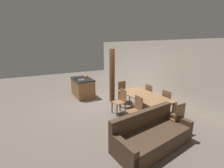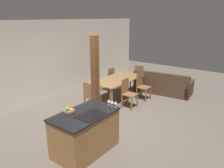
% 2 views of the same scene
% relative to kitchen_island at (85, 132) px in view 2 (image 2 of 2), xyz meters
% --- Properties ---
extents(ground_plane, '(16.00, 16.00, 0.00)m').
position_rel_kitchen_island_xyz_m(ground_plane, '(1.22, 0.46, -0.45)').
color(ground_plane, '#665B51').
extents(wall_back, '(11.20, 0.08, 2.70)m').
position_rel_kitchen_island_xyz_m(wall_back, '(1.22, 3.34, 0.90)').
color(wall_back, silver).
rests_on(wall_back, ground_plane).
extents(kitchen_island, '(1.40, 0.84, 0.90)m').
position_rel_kitchen_island_xyz_m(kitchen_island, '(0.00, 0.00, 0.00)').
color(kitchen_island, olive).
rests_on(kitchen_island, ground_plane).
extents(fruit_bowl, '(0.23, 0.23, 0.11)m').
position_rel_kitchen_island_xyz_m(fruit_bowl, '(-0.17, 0.28, 0.50)').
color(fruit_bowl, '#99704C').
rests_on(fruit_bowl, kitchen_island).
extents(wine_glass_near, '(0.08, 0.08, 0.14)m').
position_rel_kitchen_island_xyz_m(wine_glass_near, '(0.62, -0.34, 0.56)').
color(wine_glass_near, silver).
rests_on(wine_glass_near, kitchen_island).
extents(wine_glass_middle, '(0.08, 0.08, 0.14)m').
position_rel_kitchen_island_xyz_m(wine_glass_middle, '(0.62, -0.25, 0.56)').
color(wine_glass_middle, silver).
rests_on(wine_glass_middle, kitchen_island).
extents(wine_glass_far, '(0.08, 0.08, 0.14)m').
position_rel_kitchen_island_xyz_m(wine_glass_far, '(0.62, -0.15, 0.56)').
color(wine_glass_far, silver).
rests_on(wine_glass_far, kitchen_island).
extents(dining_table, '(2.02, 1.02, 0.72)m').
position_rel_kitchen_island_xyz_m(dining_table, '(3.03, 1.33, 0.19)').
color(dining_table, olive).
rests_on(dining_table, ground_plane).
extents(dining_chair_near_left, '(0.40, 0.40, 0.93)m').
position_rel_kitchen_island_xyz_m(dining_chair_near_left, '(2.57, 0.59, 0.04)').
color(dining_chair_near_left, brown).
rests_on(dining_chair_near_left, ground_plane).
extents(dining_chair_near_right, '(0.40, 0.40, 0.93)m').
position_rel_kitchen_island_xyz_m(dining_chair_near_right, '(3.48, 0.59, 0.04)').
color(dining_chair_near_right, brown).
rests_on(dining_chair_near_right, ground_plane).
extents(dining_chair_far_left, '(0.40, 0.40, 0.93)m').
position_rel_kitchen_island_xyz_m(dining_chair_far_left, '(2.57, 2.07, 0.04)').
color(dining_chair_far_left, brown).
rests_on(dining_chair_far_left, ground_plane).
extents(dining_chair_far_right, '(0.40, 0.40, 0.93)m').
position_rel_kitchen_island_xyz_m(dining_chair_far_right, '(3.48, 2.07, 0.04)').
color(dining_chair_far_right, brown).
rests_on(dining_chair_far_right, ground_plane).
extents(dining_chair_head_end, '(0.40, 0.40, 0.93)m').
position_rel_kitchen_island_xyz_m(dining_chair_head_end, '(1.64, 1.33, 0.04)').
color(dining_chair_head_end, brown).
rests_on(dining_chair_head_end, ground_plane).
extents(dining_chair_foot_end, '(0.40, 0.40, 0.93)m').
position_rel_kitchen_island_xyz_m(dining_chair_foot_end, '(4.41, 1.33, 0.04)').
color(dining_chair_foot_end, brown).
rests_on(dining_chair_foot_end, ground_plane).
extents(couch, '(1.08, 2.17, 0.85)m').
position_rel_kitchen_island_xyz_m(couch, '(4.54, 0.29, -0.17)').
color(couch, '#473323').
rests_on(couch, ground_plane).
extents(timber_post, '(0.17, 0.17, 2.34)m').
position_rel_kitchen_island_xyz_m(timber_post, '(1.38, 0.91, 0.72)').
color(timber_post, brown).
rests_on(timber_post, ground_plane).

